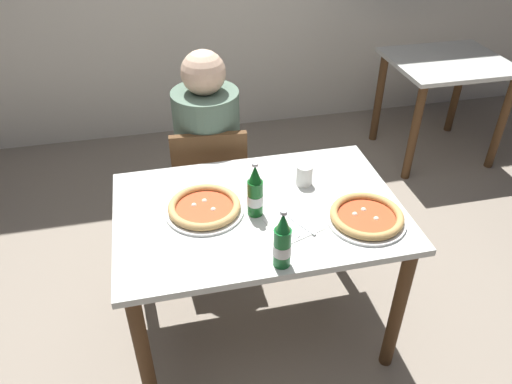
% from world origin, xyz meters
% --- Properties ---
extents(ground_plane, '(8.00, 8.00, 0.00)m').
position_xyz_m(ground_plane, '(0.00, 0.00, 0.00)').
color(ground_plane, gray).
extents(dining_table_main, '(1.20, 0.80, 0.75)m').
position_xyz_m(dining_table_main, '(0.00, 0.00, 0.64)').
color(dining_table_main, silver).
rests_on(dining_table_main, ground_plane).
extents(chair_behind_table, '(0.43, 0.43, 0.85)m').
position_xyz_m(chair_behind_table, '(-0.13, 0.61, 0.48)').
color(chair_behind_table, brown).
rests_on(chair_behind_table, ground_plane).
extents(diner_seated, '(0.34, 0.34, 1.21)m').
position_xyz_m(diner_seated, '(-0.12, 0.66, 0.58)').
color(diner_seated, '#2D3342').
rests_on(diner_seated, ground_plane).
extents(dining_table_background, '(0.80, 0.70, 0.75)m').
position_xyz_m(dining_table_background, '(1.69, 1.37, 0.59)').
color(dining_table_background, silver).
rests_on(dining_table_background, ground_plane).
extents(pizza_margherita_near, '(0.32, 0.32, 0.04)m').
position_xyz_m(pizza_margherita_near, '(0.41, -0.18, 0.77)').
color(pizza_margherita_near, white).
rests_on(pizza_margherita_near, dining_table_main).
extents(pizza_marinara_far, '(0.33, 0.33, 0.04)m').
position_xyz_m(pizza_marinara_far, '(-0.22, 0.03, 0.77)').
color(pizza_marinara_far, white).
rests_on(pizza_marinara_far, dining_table_main).
extents(beer_bottle_left, '(0.07, 0.07, 0.25)m').
position_xyz_m(beer_bottle_left, '(0.01, -0.34, 0.85)').
color(beer_bottle_left, '#196B2D').
rests_on(beer_bottle_left, dining_table_main).
extents(beer_bottle_center, '(0.07, 0.07, 0.25)m').
position_xyz_m(beer_bottle_center, '(-0.02, -0.03, 0.85)').
color(beer_bottle_center, '#14591E').
rests_on(beer_bottle_center, dining_table_main).
extents(napkin_with_cutlery, '(0.23, 0.23, 0.01)m').
position_xyz_m(napkin_with_cutlery, '(0.11, -0.14, 0.75)').
color(napkin_with_cutlery, white).
rests_on(napkin_with_cutlery, dining_table_main).
extents(paper_cup, '(0.07, 0.07, 0.09)m').
position_xyz_m(paper_cup, '(0.24, 0.13, 0.80)').
color(paper_cup, white).
rests_on(paper_cup, dining_table_main).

